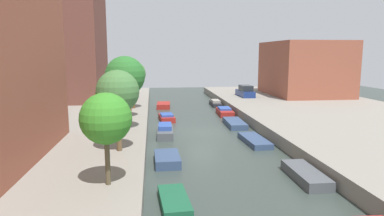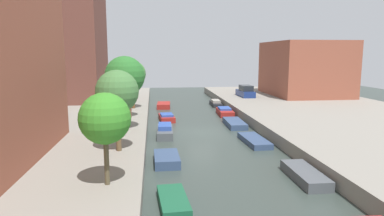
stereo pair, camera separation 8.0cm
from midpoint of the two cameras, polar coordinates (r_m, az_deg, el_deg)
name	(u,v)px [view 2 (the right image)]	position (r m, az deg, el deg)	size (l,w,h in m)	color
ground_plane	(202,132)	(31.29, 1.80, -4.04)	(84.00, 84.00, 0.00)	#333D38
quay_left	(30,131)	(32.61, -25.32, -3.48)	(20.00, 64.00, 1.00)	gray
quay_right	(357,123)	(36.48, 25.84, -2.27)	(20.00, 64.00, 1.00)	gray
apartment_tower_far	(61,8)	(48.71, -20.99, 15.29)	(10.00, 11.12, 23.76)	brown
low_block_right	(304,68)	(53.73, 18.27, 6.28)	(10.00, 12.70, 7.85)	brown
street_tree_0	(105,119)	(16.07, -14.18, -1.77)	(2.39, 2.39, 4.35)	brown
street_tree_1	(117,92)	(21.60, -12.28, 2.62)	(2.67, 2.67, 5.11)	brown
street_tree_2	(125,76)	(27.70, -11.07, 5.19)	(3.17, 3.17, 5.91)	brown
street_tree_3	(129,79)	(33.13, -10.32, 4.83)	(2.44, 2.44, 4.98)	brown
street_tree_4	(133,74)	(38.68, -9.80, 5.61)	(2.90, 2.90, 5.34)	brown
parked_car	(246,92)	(49.77, 8.96, 2.69)	(1.80, 4.59, 1.64)	navy
moored_boat_left_1	(173,201)	(16.63, -3.01, -15.27)	(1.49, 3.28, 0.46)	#195638
moored_boat_left_2	(167,159)	(22.55, -4.15, -8.48)	(1.64, 3.03, 0.59)	#33476B
moored_boat_left_3	(165,131)	(29.91, -4.46, -3.82)	(1.46, 4.14, 1.02)	#4C5156
moored_boat_left_4	(167,117)	(36.73, -4.18, -1.58)	(1.73, 3.56, 0.75)	maroon
moored_boat_left_5	(164,105)	(45.44, -4.70, 0.44)	(1.88, 3.51, 0.64)	maroon
moored_boat_right_1	(305,175)	(20.74, 18.42, -10.54)	(1.47, 4.04, 0.58)	#4C5156
moored_boat_right_2	(254,141)	(27.87, 10.42, -5.35)	(1.71, 4.40, 0.44)	#33476B
moored_boat_right_3	(235,123)	(34.14, 7.19, -2.55)	(1.73, 4.50, 0.53)	#33476B
moored_boat_right_4	(225,112)	(40.23, 5.56, -0.62)	(1.73, 4.06, 0.83)	maroon
moored_boat_right_5	(216,103)	(47.11, 4.03, 0.78)	(1.28, 4.04, 0.81)	#232328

